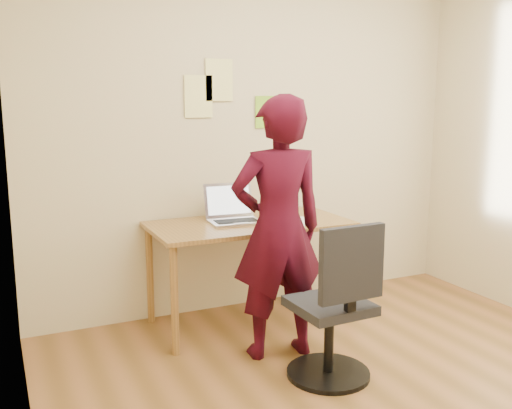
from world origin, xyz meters
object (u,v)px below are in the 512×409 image
phone (284,224)px  person (278,229)px  laptop (233,214)px  desk (249,234)px  office_chair (336,314)px

phone → person: person is taller
laptop → desk: bearing=-32.7°
laptop → person: 0.63m
office_chair → person: 0.63m
desk → phone: phone is taller
office_chair → person: (-0.14, 0.45, 0.41)m
laptop → phone: bearing=-36.6°
phone → laptop: bearing=114.8°
desk → office_chair: size_ratio=1.50×
desk → office_chair: 1.04m
desk → phone: 0.27m
desk → laptop: (-0.09, 0.07, 0.14)m
desk → laptop: bearing=142.8°
desk → phone: size_ratio=10.45×
phone → person: bearing=-146.7°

